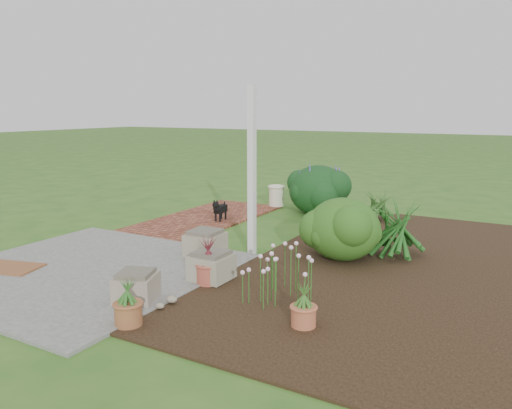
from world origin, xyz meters
The scene contains 19 objects.
ground centered at (0.00, 0.00, 0.00)m, with size 80.00×80.00×0.00m, color #2D5E1D.
concrete_patio centered at (-1.25, -1.75, 0.02)m, with size 3.50×3.50×0.04m, color #5A5A58.
brick_path centered at (-1.70, 1.75, 0.02)m, with size 1.60×3.50×0.04m, color brown.
garden_bed centered at (2.50, 0.50, 0.01)m, with size 4.00×7.00×0.03m, color black.
veranda_post centered at (0.30, 0.10, 1.25)m, with size 0.10×0.10×2.50m, color white.
stone_trough_near centered at (0.14, -2.24, 0.18)m, with size 0.43×0.43×0.29m, color #736559.
stone_trough_mid centered at (0.48, -1.24, 0.20)m, with size 0.47×0.47×0.31m, color gray.
stone_trough_far centered at (-0.19, -0.42, 0.20)m, with size 0.49×0.49×0.33m, color #79715A.
coir_doormat centered at (-2.14, -2.24, 0.05)m, with size 0.80×0.51×0.02m, color brown.
black_dog centered at (-1.28, 1.60, 0.28)m, with size 0.16×0.46×0.40m.
cream_ceramic_urn centered at (-1.02, 3.48, 0.26)m, with size 0.33×0.33×0.44m, color beige.
evergreen_shrub centered at (1.59, 0.48, 0.48)m, with size 1.07×1.07×0.91m, color #1B4215.
agapanthus_clump_back centered at (2.24, 0.95, 0.51)m, with size 1.07×1.07×0.96m, color #0E3D0F, non-canonical shape.
agapanthus_clump_front centered at (1.36, 3.13, 0.39)m, with size 0.81×0.81×0.72m, color #113715, non-canonical shape.
pink_flower_patch centered at (1.62, -1.42, 0.33)m, with size 0.92×0.92×0.59m, color #113D0F, non-canonical shape.
terracotta_pot_bronze centered at (0.52, -1.36, 0.15)m, with size 0.31×0.31×0.25m, color #AB4C3A.
terracotta_pot_small_left centered at (2.06, -1.92, 0.13)m, with size 0.25×0.25×0.21m, color #B8603E.
terracotta_pot_small_right centered at (0.52, -2.76, 0.15)m, with size 0.27×0.27×0.23m, color #935632.
purple_flowering_bush centered at (0.03, 3.35, 0.52)m, with size 1.23×1.23×1.04m, color black.
Camera 1 is at (3.94, -6.21, 2.16)m, focal length 35.00 mm.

